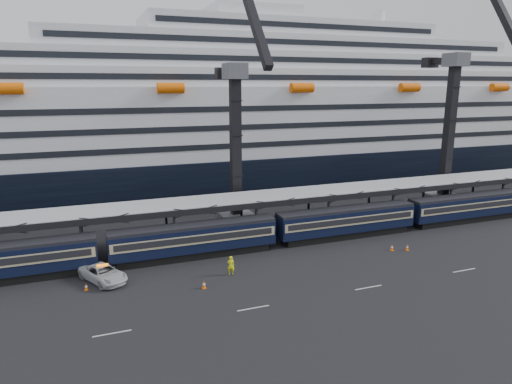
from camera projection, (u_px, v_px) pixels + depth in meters
ground at (451, 255)px, 52.92m from camera, size 260.00×260.00×0.00m
train at (369, 218)px, 59.93m from camera, size 133.05×3.00×4.05m
canopy at (381, 187)px, 64.47m from camera, size 130.00×6.25×5.53m
cruise_ship at (283, 120)px, 91.62m from camera, size 214.09×28.84×34.00m
crane_dark_near at (237, 142)px, 60.27m from camera, size 4.50×17.75×35.08m
crane_dark_mid at (452, 124)px, 71.02m from camera, size 4.50×18.24×39.64m
pickup_truck at (103, 274)px, 45.76m from camera, size 5.16×6.47×1.63m
worker at (231, 265)px, 47.35m from camera, size 0.82×0.63×2.02m
traffic_cone_a at (86, 287)px, 43.85m from camera, size 0.34×0.34×0.69m
traffic_cone_b at (204, 284)px, 44.25m from camera, size 0.39×0.39×0.79m
traffic_cone_c at (392, 247)px, 54.34m from camera, size 0.39×0.39×0.79m
traffic_cone_d at (407, 247)px, 54.41m from camera, size 0.38×0.38×0.76m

